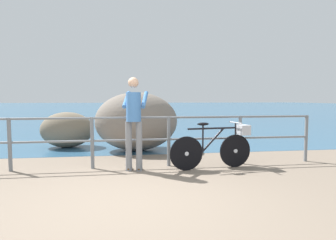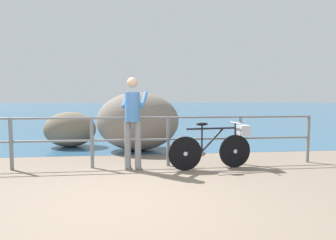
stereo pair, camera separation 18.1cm
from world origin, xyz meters
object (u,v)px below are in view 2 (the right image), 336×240
at_px(bicycle, 218,145).
at_px(breakwater_boulder_main, 138,121).
at_px(person_at_railing, 133,119).
at_px(breakwater_boulder_left, 70,129).

bearing_deg(bicycle, breakwater_boulder_main, 117.63).
relative_size(person_at_railing, breakwater_boulder_left, 1.22).
xyz_separation_m(bicycle, person_at_railing, (-1.66, 0.05, 0.53)).
relative_size(person_at_railing, breakwater_boulder_main, 0.82).
relative_size(bicycle, person_at_railing, 0.95).
bearing_deg(breakwater_boulder_left, bicycle, -40.21).
distance_m(person_at_railing, breakwater_boulder_main, 2.16).
bearing_deg(breakwater_boulder_main, bicycle, -54.88).
bearing_deg(person_at_railing, breakwater_boulder_left, 43.68).
distance_m(bicycle, breakwater_boulder_main, 2.70).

